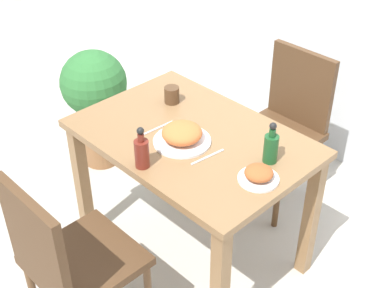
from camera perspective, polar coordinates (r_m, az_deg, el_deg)
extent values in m
plane|color=#B7B2A8|center=(2.93, 0.00, -11.24)|extent=(16.00, 16.00, 0.00)
cube|color=olive|center=(2.46, 0.00, 0.61)|extent=(1.08, 0.74, 0.04)
cube|color=olive|center=(2.84, -11.62, -4.17)|extent=(0.06, 0.06, 0.71)
cube|color=olive|center=(3.15, -2.09, 0.89)|extent=(0.06, 0.06, 0.71)
cube|color=olive|center=(2.65, 12.54, -7.66)|extent=(0.06, 0.06, 0.71)
cube|color=#4C331E|center=(2.33, -11.31, -12.05)|extent=(0.42, 0.42, 0.04)
cube|color=#4C331E|center=(2.10, -16.39, -10.04)|extent=(0.40, 0.04, 0.44)
cylinder|color=brown|center=(2.67, -9.79, -11.43)|extent=(0.03, 0.03, 0.42)
cube|color=#4C331E|center=(3.03, 8.92, 0.82)|extent=(0.42, 0.42, 0.04)
cube|color=#4C331E|center=(3.04, 11.57, 5.98)|extent=(0.40, 0.04, 0.44)
cylinder|color=brown|center=(3.14, 3.94, -2.60)|extent=(0.03, 0.03, 0.42)
cylinder|color=brown|center=(2.97, 9.09, -5.61)|extent=(0.03, 0.03, 0.42)
cylinder|color=brown|center=(3.37, 8.08, 0.04)|extent=(0.03, 0.03, 0.42)
cylinder|color=brown|center=(3.21, 13.06, -2.60)|extent=(0.03, 0.03, 0.42)
cylinder|color=white|center=(2.40, -1.06, 0.31)|extent=(0.26, 0.26, 0.01)
ellipsoid|color=#CC6633|center=(2.37, -1.08, 1.21)|extent=(0.18, 0.18, 0.08)
cylinder|color=white|center=(2.20, 7.09, -3.72)|extent=(0.17, 0.17, 0.01)
ellipsoid|color=#A35128|center=(2.18, 7.15, -3.07)|extent=(0.12, 0.12, 0.05)
cylinder|color=#4C331E|center=(2.68, -2.17, 5.26)|extent=(0.08, 0.08, 0.08)
cylinder|color=maroon|center=(2.23, -5.37, -1.05)|extent=(0.06, 0.06, 0.13)
cylinder|color=maroon|center=(2.18, -5.49, 0.68)|extent=(0.03, 0.03, 0.04)
sphere|color=black|center=(2.17, -5.53, 1.40)|extent=(0.03, 0.03, 0.03)
cylinder|color=#194C23|center=(2.27, 8.40, -0.52)|extent=(0.06, 0.06, 0.13)
cylinder|color=#194C23|center=(2.23, 8.57, 1.19)|extent=(0.03, 0.03, 0.04)
sphere|color=black|center=(2.21, 8.65, 1.90)|extent=(0.03, 0.03, 0.03)
cube|color=silver|center=(2.50, -3.60, 1.74)|extent=(0.02, 0.17, 0.00)
cube|color=silver|center=(2.31, 1.68, -1.39)|extent=(0.03, 0.18, 0.00)
cylinder|color=brown|center=(3.53, -9.70, 0.00)|extent=(0.23, 0.23, 0.25)
cylinder|color=brown|center=(3.43, -10.00, 2.54)|extent=(0.04, 0.04, 0.12)
sphere|color=#2D6B33|center=(3.29, -10.46, 6.41)|extent=(0.41, 0.41, 0.41)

